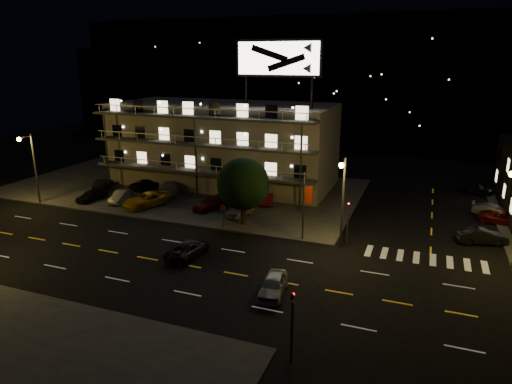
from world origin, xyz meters
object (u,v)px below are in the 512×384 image
(lot_car_7, at_px, (170,187))
(road_car_west, at_px, (188,249))
(lot_car_2, at_px, (147,200))
(side_car_0, at_px, (482,236))
(lot_car_4, at_px, (240,210))
(tree, at_px, (243,185))
(road_car_east, at_px, (273,285))

(lot_car_7, distance_m, road_car_west, 18.85)
(lot_car_2, relative_size, side_car_0, 1.26)
(lot_car_7, xyz_separation_m, side_car_0, (34.21, -3.44, -0.21))
(lot_car_7, bearing_deg, lot_car_4, 135.59)
(lot_car_2, distance_m, lot_car_7, 5.43)
(tree, xyz_separation_m, road_car_east, (7.26, -11.98, -3.43))
(lot_car_2, relative_size, road_car_west, 1.17)
(lot_car_7, height_order, side_car_0, lot_car_7)
(side_car_0, bearing_deg, road_car_west, 100.82)
(road_car_west, bearing_deg, lot_car_4, -88.25)
(lot_car_4, relative_size, side_car_0, 0.84)
(tree, relative_size, lot_car_7, 1.27)
(lot_car_2, bearing_deg, side_car_0, 27.73)
(lot_car_4, xyz_separation_m, road_car_east, (8.50, -14.13, -0.07))
(lot_car_7, relative_size, road_car_east, 1.29)
(tree, bearing_deg, lot_car_7, 151.48)
(lot_car_2, height_order, road_car_west, lot_car_2)
(tree, distance_m, road_car_west, 9.32)
(lot_car_4, relative_size, lot_car_7, 0.68)
(lot_car_2, distance_m, lot_car_4, 10.94)
(lot_car_2, bearing_deg, road_car_east, -10.10)
(side_car_0, relative_size, road_car_east, 1.05)
(lot_car_2, height_order, lot_car_7, lot_car_7)
(lot_car_4, bearing_deg, lot_car_2, -160.48)
(lot_car_2, height_order, lot_car_4, lot_car_2)
(lot_car_2, xyz_separation_m, lot_car_4, (10.91, 0.80, -0.14))
(tree, distance_m, lot_car_2, 12.64)
(lot_car_7, height_order, road_car_east, lot_car_7)
(lot_car_4, distance_m, road_car_west, 10.67)
(side_car_0, bearing_deg, road_car_east, 120.36)
(side_car_0, bearing_deg, lot_car_7, 68.02)
(road_car_east, bearing_deg, lot_car_7, 128.88)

